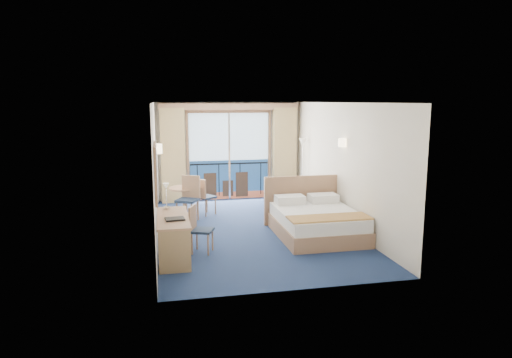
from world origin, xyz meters
name	(u,v)px	position (x,y,z in m)	size (l,w,h in m)	color
floor	(252,229)	(0.00, 0.00, 0.00)	(6.50, 6.50, 0.00)	navy
room_walls	(252,147)	(0.00, 0.00, 1.78)	(4.04, 6.54, 2.72)	white
balcony_door	(229,159)	(-0.01, 3.22, 1.14)	(2.36, 0.03, 2.52)	navy
curtain_left	(173,156)	(-1.55, 3.07, 1.28)	(0.65, 0.22, 2.55)	tan
curtain_right	(284,153)	(1.55, 3.07, 1.28)	(0.65, 0.22, 2.55)	tan
pelmet	(229,107)	(0.00, 3.10, 2.58)	(3.80, 0.25, 0.18)	tan
mirror	(156,172)	(-1.97, -1.50, 1.55)	(0.05, 1.25, 0.95)	tan
wall_print	(156,156)	(-1.97, 0.45, 1.60)	(0.04, 0.42, 0.52)	tan
sconce_left	(157,149)	(-1.94, -0.60, 1.85)	(0.18, 0.18, 0.18)	#FFE5B2
sconce_right	(342,143)	(1.94, -0.15, 1.85)	(0.18, 0.18, 0.18)	#FFE5B2
bed	(316,221)	(1.19, -0.70, 0.31)	(1.74, 2.06, 1.09)	tan
nightstand	(322,208)	(1.79, 0.56, 0.25)	(0.39, 0.37, 0.50)	#997B51
phone	(321,196)	(1.76, 0.59, 0.54)	(0.17, 0.13, 0.07)	beige
armchair	(291,195)	(1.34, 1.66, 0.37)	(0.79, 0.81, 0.74)	#3F444C
floor_lamp	(303,154)	(1.85, 2.31, 1.32)	(0.24, 0.24, 1.74)	silver
desk	(174,242)	(-1.72, -1.87, 0.41)	(0.54, 1.58, 0.74)	tan
desk_chair	(198,226)	(-1.26, -1.25, 0.49)	(0.49, 0.49, 0.86)	#1F2F4A
folder	(175,219)	(-1.69, -1.67, 0.76)	(0.32, 0.24, 0.03)	black
desk_lamp	(166,191)	(-1.81, -0.85, 1.10)	(0.13, 0.13, 0.47)	silver
round_table	(185,194)	(-1.33, 1.52, 0.53)	(0.77, 0.77, 0.69)	tan
table_chair_a	(204,194)	(-0.90, 1.49, 0.51)	(0.54, 0.54, 0.90)	#1F2F4A
table_chair_b	(189,196)	(-1.28, 1.05, 0.58)	(0.61, 0.61, 1.04)	#1F2F4A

